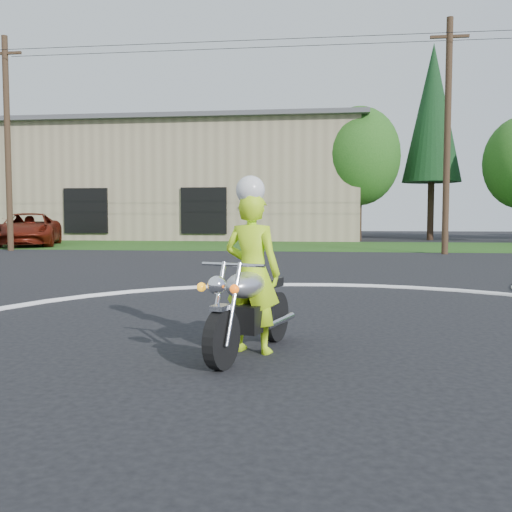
# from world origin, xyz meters

# --- Properties ---
(ground) EXTENTS (120.00, 120.00, 0.00)m
(ground) POSITION_xyz_m (0.00, 0.00, 0.00)
(ground) COLOR black
(ground) RESTS_ON ground
(grass_strip) EXTENTS (120.00, 10.00, 0.02)m
(grass_strip) POSITION_xyz_m (0.00, 27.00, 0.01)
(grass_strip) COLOR #1E4714
(grass_strip) RESTS_ON ground
(course_markings) EXTENTS (19.05, 19.05, 0.12)m
(course_markings) POSITION_xyz_m (2.17, 4.35, 0.01)
(course_markings) COLOR silver
(course_markings) RESTS_ON ground
(primary_motorcycle) EXTENTS (0.99, 2.11, 1.14)m
(primary_motorcycle) POSITION_xyz_m (-0.97, 2.18, 0.55)
(primary_motorcycle) COLOR black
(primary_motorcycle) RESTS_ON ground
(rider_primary_grp) EXTENTS (0.80, 0.64, 2.12)m
(rider_primary_grp) POSITION_xyz_m (-0.96, 2.32, 1.02)
(rider_primary_grp) COLOR #BFF81A
(rider_primary_grp) RESTS_ON ground
(pickup_grp) EXTENTS (5.12, 7.18, 1.82)m
(pickup_grp) POSITION_xyz_m (-16.44, 25.25, 0.91)
(pickup_grp) COLOR #5B150A
(pickup_grp) RESTS_ON ground
(warehouse) EXTENTS (41.00, 17.00, 8.30)m
(warehouse) POSITION_xyz_m (-18.00, 39.99, 4.16)
(warehouse) COLOR tan
(warehouse) RESTS_ON ground
(utility_poles) EXTENTS (41.60, 1.12, 10.00)m
(utility_poles) POSITION_xyz_m (5.00, 21.00, 5.20)
(utility_poles) COLOR #473321
(utility_poles) RESTS_ON ground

